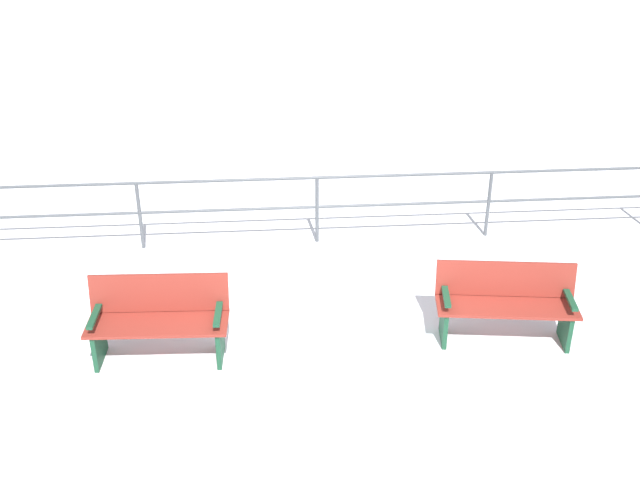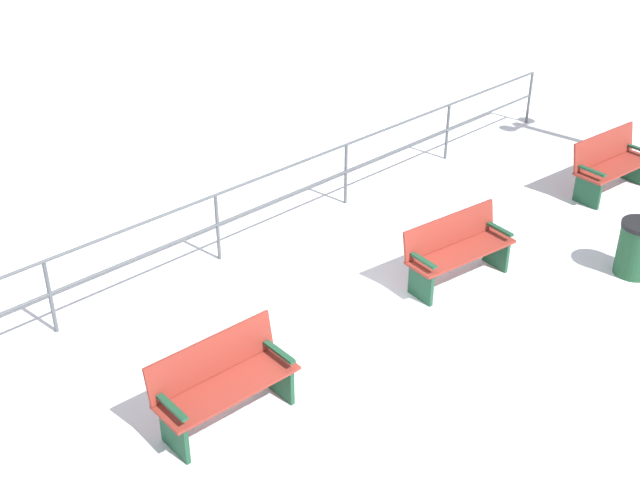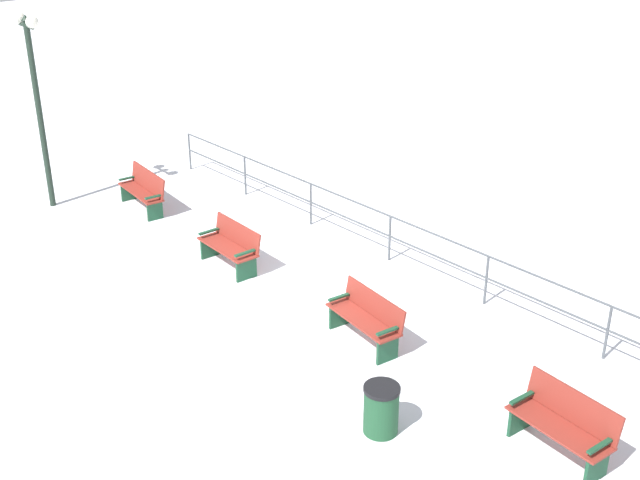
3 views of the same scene
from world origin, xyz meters
name	(u,v)px [view 2 (image 2 of 3)]	position (x,y,z in m)	size (l,w,h in m)	color
ground_plane	(353,340)	(0.00, 0.00, 0.00)	(80.00, 80.00, 0.00)	white
bench_second	(223,382)	(0.03, -1.94, 0.47)	(0.64, 1.55, 0.92)	maroon
bench_third	(457,249)	(-0.01, 1.95, 0.48)	(0.73, 1.63, 0.89)	maroon
bench_fourth	(611,164)	(0.02, 5.83, 0.49)	(0.71, 1.56, 0.96)	maroon
waterfront_railing	(217,215)	(-2.60, 0.00, 0.70)	(0.05, 14.94, 1.01)	#4C5156
trash_bin	(637,248)	(1.55, 3.83, 0.39)	(0.53, 0.53, 0.77)	#1E4C2D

